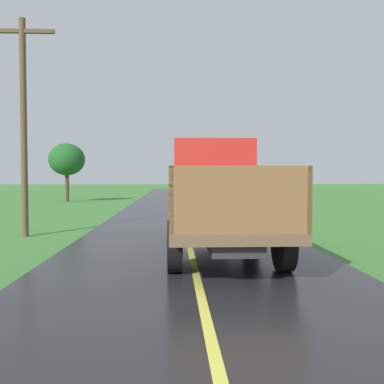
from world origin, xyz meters
TOP-DOWN VIEW (x-y plane):
  - banana_truck_near at (0.64, 11.20)m, footprint 2.38×5.82m
  - utility_pole_roadside at (-5.12, 14.15)m, footprint 1.97×0.20m
  - roadside_tree_near_left at (-8.38, 32.06)m, footprint 2.66×2.66m

SIDE VIEW (x-z plane):
  - banana_truck_near at x=0.64m, z-range 0.08..2.88m
  - roadside_tree_near_left at x=-8.38m, z-range 0.97..5.34m
  - utility_pole_roadside at x=-5.12m, z-range 0.28..7.11m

